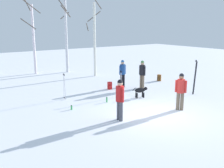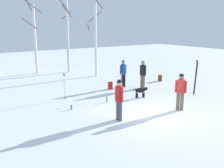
{
  "view_description": "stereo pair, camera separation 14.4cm",
  "coord_description": "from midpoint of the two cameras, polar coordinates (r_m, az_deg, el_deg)",
  "views": [
    {
      "loc": [
        -7.68,
        -7.61,
        3.84
      ],
      "look_at": [
        -0.74,
        2.3,
        1.0
      ],
      "focal_mm": 40.68,
      "sensor_mm": 36.0,
      "label": 1
    },
    {
      "loc": [
        -7.56,
        -7.69,
        3.84
      ],
      "look_at": [
        -0.74,
        2.3,
        1.0
      ],
      "focal_mm": 40.68,
      "sensor_mm": 36.0,
      "label": 2
    }
  ],
  "objects": [
    {
      "name": "backpack_1",
      "position": [
        15.43,
        -0.12,
        -0.38
      ],
      "size": [
        0.32,
        0.34,
        0.44
      ],
      "color": "red",
      "rests_on": "ground_plane"
    },
    {
      "name": "person_0",
      "position": [
        10.24,
        2.04,
        -3.01
      ],
      "size": [
        0.34,
        0.52,
        1.72
      ],
      "color": "#4C4C56",
      "rests_on": "ground_plane"
    },
    {
      "name": "ski_pair_planted_0",
      "position": [
        14.88,
        18.54,
        1.39
      ],
      "size": [
        0.27,
        0.03,
        1.94
      ],
      "color": "black",
      "rests_on": "ground_plane"
    },
    {
      "name": "birch_tree_2",
      "position": [
        20.94,
        -16.79,
        10.0
      ],
      "size": [
        1.33,
        1.19,
        6.0
      ],
      "color": "silver",
      "rests_on": "ground_plane"
    },
    {
      "name": "backpack_0",
      "position": [
        18.0,
        11.0,
        1.35
      ],
      "size": [
        0.34,
        0.34,
        0.44
      ],
      "color": "#99591E",
      "rests_on": "ground_plane"
    },
    {
      "name": "ski_poles_0",
      "position": [
        13.73,
        2.4,
        0.25
      ],
      "size": [
        0.07,
        0.2,
        1.43
      ],
      "color": "#B2B2BC",
      "rests_on": "ground_plane"
    },
    {
      "name": "person_3",
      "position": [
        11.9,
        15.52,
        -1.18
      ],
      "size": [
        0.35,
        0.44,
        1.72
      ],
      "color": "#72604C",
      "rests_on": "ground_plane"
    },
    {
      "name": "ski_poles_1",
      "position": [
        13.44,
        -10.32,
        -0.36
      ],
      "size": [
        0.07,
        0.22,
        1.38
      ],
      "color": "#B2B2BC",
      "rests_on": "ground_plane"
    },
    {
      "name": "water_bottle_0",
      "position": [
        11.92,
        -8.78,
        -5.23
      ],
      "size": [
        0.08,
        0.08,
        0.21
      ],
      "color": "green",
      "rests_on": "ground_plane"
    },
    {
      "name": "birch_tree_3",
      "position": [
        21.03,
        -9.9,
        13.27
      ],
      "size": [
        1.15,
        1.32,
        7.63
      ],
      "color": "silver",
      "rests_on": "ground_plane"
    },
    {
      "name": "person_1",
      "position": [
        15.63,
        7.22,
        2.57
      ],
      "size": [
        0.34,
        0.52,
        1.72
      ],
      "color": "#72604C",
      "rests_on": "ground_plane"
    },
    {
      "name": "person_2",
      "position": [
        15.77,
        2.79,
        2.75
      ],
      "size": [
        0.52,
        0.34,
        1.72
      ],
      "color": "black",
      "rests_on": "ground_plane"
    },
    {
      "name": "ground_plane",
      "position": [
        11.46,
        10.0,
        -6.57
      ],
      "size": [
        60.0,
        60.0,
        0.0
      ],
      "primitive_type": "plane",
      "color": "white"
    },
    {
      "name": "birch_tree_4",
      "position": [
        19.16,
        -3.5,
        10.24
      ],
      "size": [
        1.41,
        1.31,
        6.14
      ],
      "color": "silver",
      "rests_on": "ground_plane"
    },
    {
      "name": "dog",
      "position": [
        13.68,
        6.83,
        -1.5
      ],
      "size": [
        0.87,
        0.38,
        0.57
      ],
      "color": "black",
      "rests_on": "ground_plane"
    },
    {
      "name": "water_bottle_1",
      "position": [
        12.86,
        -0.84,
        -3.53
      ],
      "size": [
        0.07,
        0.07,
        0.28
      ],
      "color": "green",
      "rests_on": "ground_plane"
    }
  ]
}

